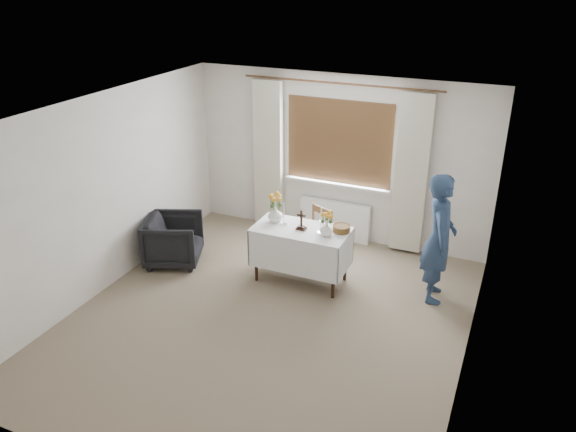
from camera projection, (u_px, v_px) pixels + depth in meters
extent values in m
plane|color=gray|center=(267.00, 320.00, 6.69)|extent=(5.00, 5.00, 0.00)
cube|color=white|center=(301.00, 255.00, 7.39)|extent=(1.24, 0.64, 0.76)
imported|color=black|center=(174.00, 240.00, 7.87)|extent=(0.98, 0.97, 0.69)
imported|color=navy|center=(439.00, 238.00, 6.83)|extent=(0.52, 0.68, 1.66)
cube|color=white|center=(335.00, 220.00, 8.59)|extent=(1.10, 0.10, 0.60)
imported|color=white|center=(275.00, 214.00, 7.39)|extent=(0.25, 0.25, 0.21)
imported|color=white|center=(326.00, 229.00, 7.02)|extent=(0.20, 0.20, 0.18)
cylinder|color=brown|center=(341.00, 229.00, 7.14)|extent=(0.25, 0.25, 0.08)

